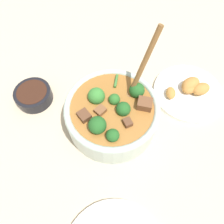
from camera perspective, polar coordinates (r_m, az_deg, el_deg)
The scene contains 4 objects.
ground_plane at distance 0.59m, azimuth 0.00°, elevation -2.59°, with size 4.00×4.00×0.00m, color #C6B293.
stew_bowl at distance 0.55m, azimuth 0.04°, elevation -0.19°, with size 0.23×0.23×0.25m.
condiment_bowl at distance 0.65m, azimuth -19.85°, elevation 4.22°, with size 0.10×0.10×0.04m.
food_plate at distance 0.67m, azimuth 19.45°, elevation 5.24°, with size 0.20×0.20×0.05m.
Camera 1 is at (-0.27, 0.01, 0.53)m, focal length 35.00 mm.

